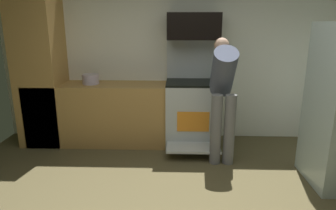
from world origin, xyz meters
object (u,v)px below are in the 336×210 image
(oven_range, at_px, (192,111))
(person_cook, at_px, (223,90))
(stock_pot, at_px, (91,79))
(microwave, at_px, (194,26))

(oven_range, bearing_deg, person_cook, -55.31)
(person_cook, height_order, stock_pot, person_cook)
(microwave, relative_size, person_cook, 0.47)
(microwave, bearing_deg, oven_range, -90.00)
(person_cook, relative_size, stock_pot, 6.55)
(microwave, height_order, person_cook, microwave)
(microwave, bearing_deg, person_cook, -59.62)
(person_cook, bearing_deg, microwave, 120.38)
(oven_range, height_order, microwave, microwave)
(oven_range, bearing_deg, stock_pot, 179.49)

